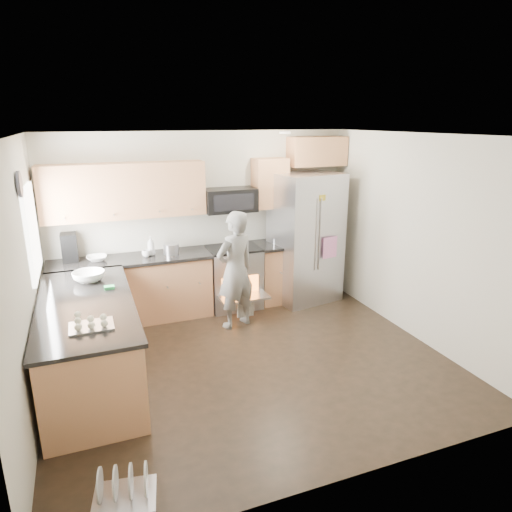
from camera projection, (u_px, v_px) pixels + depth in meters
name	position (u px, v px, depth m)	size (l,w,h in m)	color
ground	(251.00, 361.00, 5.41)	(4.50, 4.50, 0.00)	black
room_shell	(246.00, 223.00, 4.93)	(4.54, 4.04, 2.62)	beige
back_cabinet_run	(169.00, 250.00, 6.49)	(4.45, 0.64, 2.50)	#BA784A
peninsula	(90.00, 342.00, 4.90)	(0.96, 2.36, 1.04)	#BA784A
stove_range	(233.00, 263.00, 6.84)	(0.76, 0.97, 1.79)	#B7B7BC
refrigerator	(306.00, 238.00, 7.05)	(1.09, 0.91, 1.99)	#B7B7BC
person	(235.00, 270.00, 6.12)	(0.59, 0.39, 1.62)	gray
dish_rack	(124.00, 491.00, 3.43)	(0.52, 0.45, 0.29)	#B7B7BC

